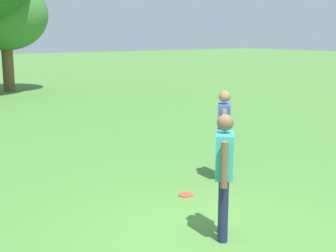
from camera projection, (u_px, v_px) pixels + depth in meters
ground_plane at (210, 239)px, 5.98m from camera, size 120.00×120.00×0.00m
person_thrower at (224, 168)px, 5.84m from camera, size 0.44×0.48×1.64m
person_catcher at (224, 129)px, 8.24m from camera, size 0.44×0.48×1.64m
frisbee at (186, 195)px, 7.58m from camera, size 0.25×0.25×0.03m
tree_back_left at (4, 14)px, 20.85m from camera, size 3.89×3.89×5.19m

